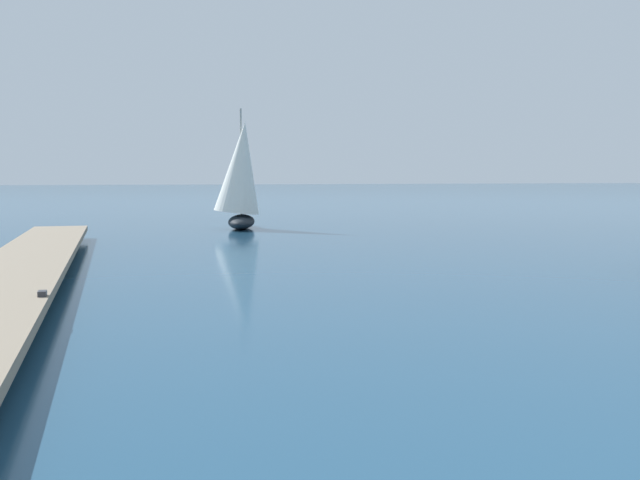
# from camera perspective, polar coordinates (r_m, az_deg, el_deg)

# --- Properties ---
(floating_dock) EXTENTS (2.65, 23.23, 0.53)m
(floating_dock) POSITION_cam_1_polar(r_m,az_deg,el_deg) (16.11, -22.44, -1.97)
(floating_dock) COLOR gray
(floating_dock) RESTS_ON ground
(distant_sailboat) EXTENTS (2.71, 3.96, 5.08)m
(distant_sailboat) POSITION_cam_1_polar(r_m,az_deg,el_deg) (30.69, -6.27, 5.08)
(distant_sailboat) COLOR black
(distant_sailboat) RESTS_ON ground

